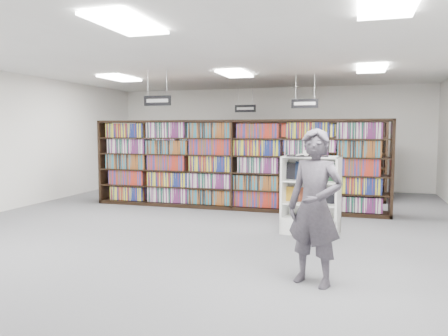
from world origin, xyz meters
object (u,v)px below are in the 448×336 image
(bookshelf_row_near, at_px, (235,165))
(shopper, at_px, (315,207))
(open_book, at_px, (307,154))
(endcap_display, at_px, (311,207))

(bookshelf_row_near, xyz_separation_m, shopper, (2.27, -4.63, -0.11))
(bookshelf_row_near, height_order, open_book, bookshelf_row_near)
(endcap_display, bearing_deg, shopper, -76.96)
(open_book, bearing_deg, bookshelf_row_near, 129.94)
(shopper, bearing_deg, bookshelf_row_near, 137.43)
(endcap_display, distance_m, shopper, 2.67)
(shopper, bearing_deg, open_book, 119.43)
(endcap_display, height_order, open_book, open_book)
(shopper, bearing_deg, endcap_display, 117.68)
(bookshelf_row_near, distance_m, shopper, 5.16)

